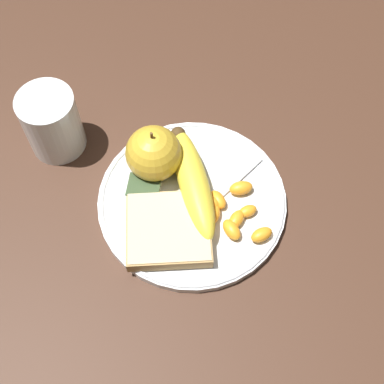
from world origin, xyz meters
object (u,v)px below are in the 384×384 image
(plate, at_px, (192,201))
(apple, at_px, (154,154))
(fork, at_px, (206,207))
(jam_packet, at_px, (144,192))
(banana, at_px, (191,181))
(bread_slice, at_px, (169,230))
(juice_glass, at_px, (53,124))

(plate, height_order, apple, apple)
(fork, bearing_deg, apple, -86.81)
(fork, relative_size, jam_packet, 3.67)
(banana, xyz_separation_m, jam_packet, (0.06, 0.02, -0.01))
(plate, bearing_deg, fork, 155.28)
(plate, bearing_deg, banana, -76.91)
(banana, bearing_deg, fork, 133.03)
(plate, height_order, bread_slice, bread_slice)
(banana, height_order, bread_slice, banana)
(plate, distance_m, jam_packet, 0.07)
(bread_slice, bearing_deg, juice_glass, -34.54)
(apple, bearing_deg, banana, 155.67)
(fork, bearing_deg, banana, -100.88)
(plate, xyz_separation_m, banana, (0.00, -0.02, 0.02))
(plate, height_order, jam_packet, jam_packet)
(apple, height_order, jam_packet, apple)
(apple, relative_size, jam_packet, 1.96)
(juice_glass, bearing_deg, apple, 168.22)
(plate, relative_size, juice_glass, 2.61)
(jam_packet, bearing_deg, banana, -160.87)
(plate, xyz_separation_m, fork, (-0.02, 0.01, 0.01))
(jam_packet, bearing_deg, fork, 176.47)
(bread_slice, bearing_deg, plate, -112.85)
(apple, height_order, fork, apple)
(banana, distance_m, fork, 0.04)
(bread_slice, relative_size, fork, 0.79)
(juice_glass, bearing_deg, fork, 160.20)
(banana, distance_m, jam_packet, 0.06)
(apple, bearing_deg, bread_slice, 110.10)
(bread_slice, height_order, fork, bread_slice)
(banana, distance_m, bread_slice, 0.07)
(apple, bearing_deg, fork, 147.10)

